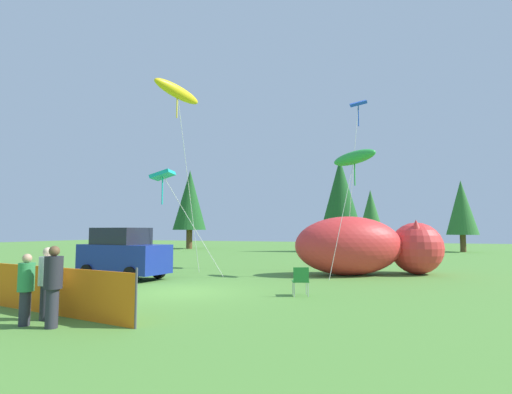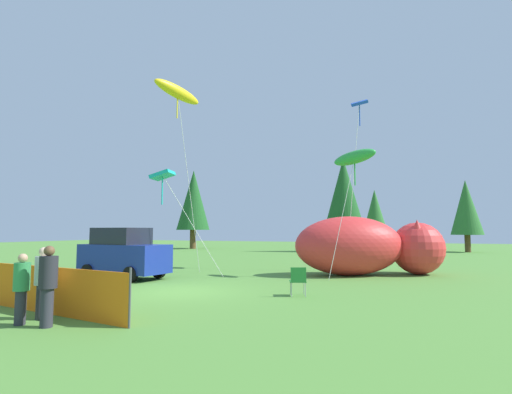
% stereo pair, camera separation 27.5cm
% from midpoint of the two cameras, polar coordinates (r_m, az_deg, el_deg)
% --- Properties ---
extents(ground_plane, '(120.00, 120.00, 0.00)m').
position_cam_midpoint_polar(ground_plane, '(14.36, -11.45, -13.14)').
color(ground_plane, '#548C38').
extents(parked_car, '(4.19, 2.26, 2.22)m').
position_cam_midpoint_polar(parked_car, '(18.67, -18.84, -7.69)').
color(parked_car, navy).
rests_on(parked_car, ground).
extents(folding_chair, '(0.67, 0.67, 0.93)m').
position_cam_midpoint_polar(folding_chair, '(13.15, 5.79, -11.57)').
color(folding_chair, '#267F33').
rests_on(folding_chair, ground).
extents(inflatable_cat, '(7.20, 5.31, 2.77)m').
position_cam_midpoint_polar(inflatable_cat, '(19.80, 15.08, -7.03)').
color(inflatable_cat, red).
rests_on(inflatable_cat, ground).
extents(safety_fence, '(6.52, 1.07, 1.30)m').
position_cam_midpoint_polar(safety_fence, '(11.89, -28.59, -11.55)').
color(safety_fence, orange).
rests_on(safety_fence, ground).
extents(spectator_in_blue_shirt, '(0.35, 0.35, 1.58)m').
position_cam_midpoint_polar(spectator_in_blue_shirt, '(10.55, -30.69, -10.90)').
color(spectator_in_blue_shirt, '#2D2D38').
rests_on(spectator_in_blue_shirt, ground).
extents(spectator_in_red_shirt, '(0.37, 0.37, 1.71)m').
position_cam_midpoint_polar(spectator_in_red_shirt, '(10.94, -28.38, -10.41)').
color(spectator_in_red_shirt, '#2D2D38').
rests_on(spectator_in_red_shirt, ground).
extents(spectator_in_yellow_shirt, '(0.39, 0.39, 1.77)m').
position_cam_midpoint_polar(spectator_in_yellow_shirt, '(10.00, -27.73, -10.81)').
color(spectator_in_yellow_shirt, '#2D2D38').
rests_on(spectator_in_yellow_shirt, ground).
extents(kite_blue_box, '(1.21, 2.01, 9.54)m').
position_cam_midpoint_polar(kite_blue_box, '(23.62, 14.03, 12.38)').
color(kite_blue_box, silver).
rests_on(kite_blue_box, ground).
extents(kite_teal_diamond, '(2.73, 2.26, 4.76)m').
position_cam_midpoint_polar(kite_teal_diamond, '(18.06, -13.53, 2.84)').
color(kite_teal_diamond, silver).
rests_on(kite_teal_diamond, ground).
extents(kite_green_fish, '(2.16, 2.14, 6.00)m').
position_cam_midpoint_polar(kite_green_fish, '(19.04, 13.46, 5.44)').
color(kite_green_fish, silver).
rests_on(kite_green_fish, ground).
extents(kite_yellow_hero, '(1.32, 3.24, 9.34)m').
position_cam_midpoint_polar(kite_yellow_hero, '(20.45, -11.58, 14.44)').
color(kite_yellow_hero, silver).
rests_on(kite_yellow_hero, ground).
extents(horizon_tree_east, '(2.98, 2.98, 7.12)m').
position_cam_midpoint_polar(horizon_tree_east, '(51.16, 15.92, -2.07)').
color(horizon_tree_east, brown).
rests_on(horizon_tree_east, ground).
extents(horizon_tree_west, '(3.82, 3.82, 9.11)m').
position_cam_midpoint_polar(horizon_tree_west, '(46.95, -9.61, -0.46)').
color(horizon_tree_west, brown).
rests_on(horizon_tree_west, ground).
extents(horizon_tree_mid, '(3.93, 3.93, 9.39)m').
position_cam_midpoint_polar(horizon_tree_mid, '(40.81, 11.78, 0.45)').
color(horizon_tree_mid, brown).
rests_on(horizon_tree_mid, ground).
extents(horizon_tree_northeast, '(2.96, 2.96, 7.05)m').
position_cam_midpoint_polar(horizon_tree_northeast, '(44.05, 27.14, -1.37)').
color(horizon_tree_northeast, brown).
rests_on(horizon_tree_northeast, ground).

